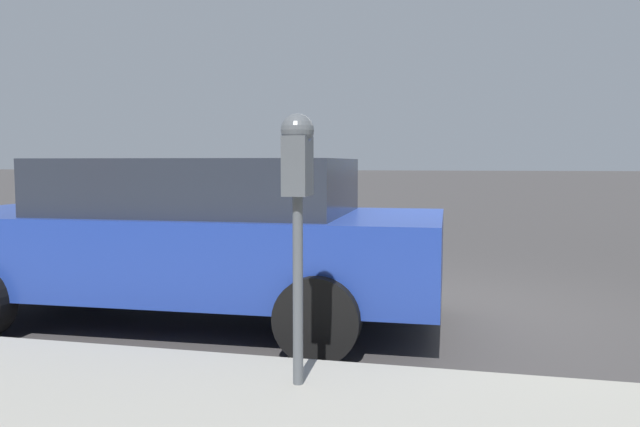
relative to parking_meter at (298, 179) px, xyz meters
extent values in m
plane|color=#3D3A3A|center=(2.66, -0.53, -1.36)|extent=(220.00, 220.00, 0.00)
cylinder|color=#4C5156|center=(0.00, 0.00, -0.65)|extent=(0.06, 0.06, 1.10)
cube|color=#4C5156|center=(0.00, 0.00, 0.07)|extent=(0.20, 0.14, 0.34)
sphere|color=#4C5156|center=(0.00, 0.00, 0.27)|extent=(0.19, 0.19, 0.19)
cube|color=#B21919|center=(0.11, 0.00, 0.03)|extent=(0.01, 0.11, 0.12)
cube|color=black|center=(0.11, 0.00, 0.15)|extent=(0.01, 0.10, 0.08)
cube|color=navy|center=(1.79, 1.55, -0.70)|extent=(1.95, 4.67, 0.68)
cube|color=#232833|center=(1.79, 1.37, -0.12)|extent=(1.68, 2.63, 0.49)
cylinder|color=black|center=(2.67, 3.01, -1.04)|extent=(0.24, 0.65, 0.64)
cylinder|color=black|center=(0.90, 0.09, -1.04)|extent=(0.24, 0.65, 0.64)
cylinder|color=black|center=(2.74, 0.14, -1.04)|extent=(0.24, 0.65, 0.64)
camera|label=1|loc=(-3.44, -0.92, 0.09)|focal=35.00mm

